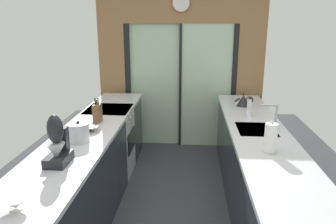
# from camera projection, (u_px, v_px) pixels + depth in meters

# --- Properties ---
(ground_plane) EXTENTS (5.04, 7.60, 0.02)m
(ground_plane) POSITION_uv_depth(u_px,v_px,m) (174.00, 200.00, 3.88)
(ground_plane) COLOR #38383D
(back_wall_unit) EXTENTS (2.64, 0.12, 2.70)m
(back_wall_unit) POSITION_uv_depth(u_px,v_px,m) (181.00, 54.00, 5.19)
(back_wall_unit) COLOR olive
(back_wall_unit) RESTS_ON ground_plane
(left_counter_run) EXTENTS (0.62, 3.80, 0.92)m
(left_counter_run) POSITION_uv_depth(u_px,v_px,m) (84.00, 180.00, 3.37)
(left_counter_run) COLOR #1E232D
(left_counter_run) RESTS_ON ground_plane
(right_counter_run) EXTENTS (0.62, 3.80, 0.92)m
(right_counter_run) POSITION_uv_depth(u_px,v_px,m) (259.00, 178.00, 3.40)
(right_counter_run) COLOR #1E232D
(right_counter_run) RESTS_ON ground_plane
(sink_faucet) EXTENTS (0.19, 0.02, 0.28)m
(sink_faucet) POSITION_uv_depth(u_px,v_px,m) (274.00, 113.00, 3.46)
(sink_faucet) COLOR #B7BABC
(sink_faucet) RESTS_ON right_counter_run
(oven_range) EXTENTS (0.60, 0.60, 0.92)m
(oven_range) POSITION_uv_depth(u_px,v_px,m) (110.00, 142.00, 4.44)
(oven_range) COLOR #B7BABC
(oven_range) RESTS_ON ground_plane
(mixing_bowl_near) EXTENTS (0.16, 0.16, 0.08)m
(mixing_bowl_near) POSITION_uv_depth(u_px,v_px,m) (15.00, 203.00, 2.02)
(mixing_bowl_near) COLOR silver
(mixing_bowl_near) RESTS_ON left_counter_run
(mixing_bowl_far) EXTENTS (0.21, 0.21, 0.06)m
(mixing_bowl_far) POSITION_uv_depth(u_px,v_px,m) (89.00, 128.00, 3.44)
(mixing_bowl_far) COLOR #514C47
(mixing_bowl_far) RESTS_ON left_counter_run
(knife_block) EXTENTS (0.08, 0.14, 0.28)m
(knife_block) POSITION_uv_depth(u_px,v_px,m) (97.00, 113.00, 3.74)
(knife_block) COLOR brown
(knife_block) RESTS_ON left_counter_run
(stand_mixer) EXTENTS (0.17, 0.27, 0.42)m
(stand_mixer) POSITION_uv_depth(u_px,v_px,m) (57.00, 145.00, 2.63)
(stand_mixer) COLOR black
(stand_mixer) RESTS_ON left_counter_run
(stock_pot) EXTENTS (0.21, 0.21, 0.21)m
(stock_pot) POSITION_uv_depth(u_px,v_px,m) (79.00, 133.00, 3.13)
(stock_pot) COLOR #B7BABC
(stock_pot) RESTS_ON left_counter_run
(kettle) EXTENTS (0.25, 0.18, 0.18)m
(kettle) POSITION_uv_depth(u_px,v_px,m) (243.00, 100.00, 4.43)
(kettle) COLOR black
(kettle) RESTS_ON right_counter_run
(soap_bottle) EXTENTS (0.06, 0.06, 0.23)m
(soap_bottle) POSITION_uv_depth(u_px,v_px,m) (249.00, 109.00, 3.95)
(soap_bottle) COLOR silver
(soap_bottle) RESTS_ON right_counter_run
(paper_towel_roll) EXTENTS (0.13, 0.13, 0.29)m
(paper_towel_roll) POSITION_uv_depth(u_px,v_px,m) (271.00, 138.00, 2.87)
(paper_towel_roll) COLOR #B7BABC
(paper_towel_roll) RESTS_ON right_counter_run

